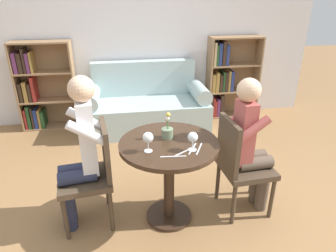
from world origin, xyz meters
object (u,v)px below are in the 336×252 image
chair_left (93,171)px  person_right (251,145)px  wine_glass_right (193,138)px  flower_vase (167,131)px  bookshelf_left (40,88)px  bookshelf_right (226,78)px  chair_right (239,162)px  couch (146,107)px  wine_glass_left (148,138)px  person_left (79,153)px

chair_left → person_right: bearing=80.9°
wine_glass_right → flower_vase: (-0.15, 0.23, -0.04)m
bookshelf_left → person_right: bearing=-45.3°
bookshelf_right → wine_glass_right: bearing=-115.2°
chair_left → flower_vase: 0.70m
bookshelf_left → chair_right: size_ratio=1.37×
couch → wine_glass_left: 2.16m
bookshelf_left → wine_glass_right: bookshelf_left is taller
bookshelf_left → couch: bearing=-10.3°
couch → person_left: 2.06m
person_left → flower_vase: bearing=84.6°
bookshelf_left → person_right: person_right is taller
person_right → chair_left: bearing=83.9°
bookshelf_left → bookshelf_right: 2.74m
person_left → bookshelf_left: bearing=-167.1°
chair_left → bookshelf_left: bearing=-164.9°
chair_right → person_right: size_ratio=0.73×
chair_left → chair_right: (1.24, -0.07, 0.00)m
bookshelf_right → wine_glass_left: (-1.45, -2.34, 0.25)m
chair_right → flower_vase: 0.70m
chair_right → person_left: (-1.33, 0.05, 0.19)m
chair_left → wine_glass_left: 0.61m
person_right → person_left: bearing=84.7°
couch → wine_glass_right: 2.19m
bookshelf_right → bookshelf_left: bearing=179.9°
chair_left → wine_glass_left: bearing=59.5°
bookshelf_right → chair_left: 2.86m
chair_left → chair_right: size_ratio=1.00×
couch → wine_glass_right: (0.15, -2.12, 0.54)m
flower_vase → bookshelf_right: bearing=59.4°
person_left → chair_left: bearing=94.5°
couch → person_left: size_ratio=1.33×
wine_glass_right → wine_glass_left: bearing=173.7°
chair_left → wine_glass_left: size_ratio=5.79×
person_left → wine_glass_left: (0.53, -0.18, 0.18)m
chair_right → flower_vase: flower_vase is taller
couch → flower_vase: size_ratio=7.64×
chair_left → person_left: size_ratio=0.69×
wine_glass_left → couch: bearing=85.1°
wine_glass_right → person_right: bearing=17.3°
couch → chair_left: couch is taller
bookshelf_left → wine_glass_right: (1.62, -2.38, 0.26)m
bookshelf_left → bookshelf_right: size_ratio=1.00×
person_left → person_right: (1.42, -0.04, -0.03)m
bookshelf_left → wine_glass_right: size_ratio=8.36×
flower_vase → wine_glass_left: bearing=-132.2°
chair_right → person_right: (0.09, 0.01, 0.16)m
bookshelf_right → person_left: 2.93m
couch → wine_glass_left: (-0.18, -2.08, 0.55)m
bookshelf_left → chair_left: (0.85, -2.15, -0.09)m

